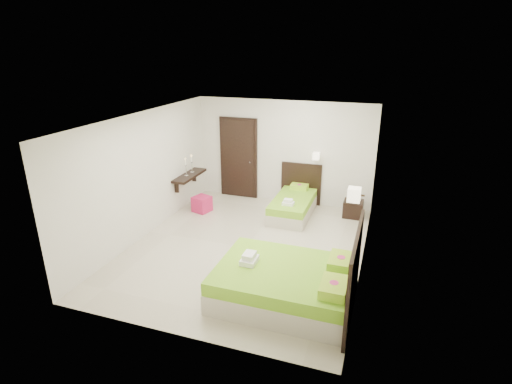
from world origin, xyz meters
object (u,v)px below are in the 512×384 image
(ottoman, at_px, (202,204))
(bed_single, at_px, (294,204))
(nightstand, at_px, (353,209))
(bed_double, at_px, (290,283))

(ottoman, bearing_deg, bed_single, 14.48)
(nightstand, bearing_deg, ottoman, -166.45)
(bed_single, relative_size, nightstand, 3.81)
(nightstand, height_order, ottoman, nightstand)
(bed_single, relative_size, bed_double, 0.79)
(nightstand, relative_size, ottoman, 1.19)
(bed_single, height_order, nightstand, bed_single)
(bed_double, height_order, ottoman, bed_double)
(bed_single, bearing_deg, bed_double, -77.30)
(bed_single, height_order, ottoman, bed_single)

